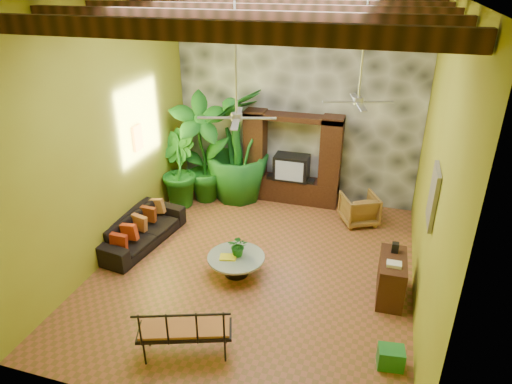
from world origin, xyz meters
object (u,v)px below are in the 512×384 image
(tall_plant_c, at_px, (237,146))
(coffee_table, at_px, (236,263))
(ceiling_fan_back, at_px, (359,90))
(wicker_armchair, at_px, (359,209))
(sofa, at_px, (140,230))
(iron_bench, at_px, (182,330))
(ceiling_fan_front, at_px, (236,105))
(tall_plant_b, at_px, (178,169))
(side_console, at_px, (391,278))
(entertainment_center, at_px, (292,165))
(green_bin, at_px, (391,357))
(tall_plant_a, at_px, (202,150))

(tall_plant_c, height_order, coffee_table, tall_plant_c)
(ceiling_fan_back, height_order, wicker_armchair, ceiling_fan_back)
(sofa, bearing_deg, iron_bench, -132.15)
(coffee_table, distance_m, iron_bench, 2.27)
(ceiling_fan_front, bearing_deg, tall_plant_b, 134.05)
(tall_plant_c, bearing_deg, sofa, -115.61)
(sofa, bearing_deg, side_console, -85.68)
(entertainment_center, xyz_separation_m, green_bin, (2.65, -4.96, -0.80))
(entertainment_center, distance_m, iron_bench, 5.71)
(iron_bench, distance_m, green_bin, 3.12)
(iron_bench, bearing_deg, wicker_armchair, 47.43)
(wicker_armchair, height_order, coffee_table, wicker_armchair)
(ceiling_fan_front, xyz_separation_m, green_bin, (2.85, -1.43, -3.24))
(wicker_armchair, relative_size, iron_bench, 0.53)
(coffee_table, height_order, iron_bench, iron_bench)
(tall_plant_a, bearing_deg, tall_plant_c, 26.60)
(tall_plant_c, xyz_separation_m, side_console, (3.92, -3.05, -1.02))
(sofa, bearing_deg, tall_plant_b, 7.89)
(tall_plant_a, distance_m, tall_plant_c, 0.89)
(tall_plant_b, xyz_separation_m, tall_plant_c, (1.30, 0.77, 0.48))
(ceiling_fan_back, bearing_deg, entertainment_center, 129.57)
(tall_plant_a, xyz_separation_m, green_bin, (4.79, -4.33, -1.21))
(tall_plant_b, relative_size, coffee_table, 1.69)
(entertainment_center, relative_size, tall_plant_c, 0.84)
(tall_plant_c, xyz_separation_m, green_bin, (3.99, -4.73, -1.25))
(entertainment_center, distance_m, side_console, 4.21)
(entertainment_center, distance_m, ceiling_fan_front, 4.30)
(sofa, relative_size, tall_plant_b, 1.20)
(wicker_armchair, distance_m, side_console, 2.72)
(wicker_armchair, height_order, green_bin, wicker_armchair)
(ceiling_fan_back, height_order, side_console, ceiling_fan_back)
(sofa, bearing_deg, coffee_table, -93.52)
(side_console, height_order, green_bin, side_console)
(entertainment_center, xyz_separation_m, ceiling_fan_front, (-0.20, -3.54, 2.44))
(ceiling_fan_front, distance_m, green_bin, 4.54)
(iron_bench, height_order, side_console, iron_bench)
(tall_plant_a, height_order, coffee_table, tall_plant_a)
(entertainment_center, relative_size, ceiling_fan_back, 1.29)
(side_console, xyz_separation_m, green_bin, (0.07, -1.68, -0.23))
(entertainment_center, height_order, tall_plant_c, tall_plant_c)
(sofa, bearing_deg, tall_plant_c, -17.68)
(ceiling_fan_back, xyz_separation_m, sofa, (-4.25, -1.02, -3.07))
(entertainment_center, distance_m, sofa, 4.02)
(side_console, bearing_deg, iron_bench, -142.17)
(entertainment_center, xyz_separation_m, tall_plant_a, (-2.14, -0.63, 0.41))
(ceiling_fan_front, bearing_deg, iron_bench, -94.43)
(ceiling_fan_back, bearing_deg, tall_plant_c, 149.98)
(tall_plant_c, bearing_deg, tall_plant_b, -149.41)
(tall_plant_c, relative_size, coffee_table, 2.56)
(ceiling_fan_back, xyz_separation_m, wicker_armchair, (0.18, 1.25, -3.04))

